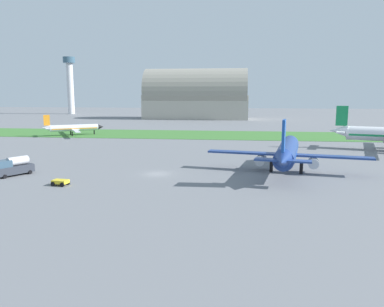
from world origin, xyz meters
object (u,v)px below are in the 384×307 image
object	(u,v)px
airplane_taxiing_turboprop	(73,128)
fuel_truck_midfield	(13,167)
airplane_midfield_jet	(287,152)
baggage_cart_near_gate	(60,182)
control_tower	(70,81)

from	to	relation	value
airplane_taxiing_turboprop	fuel_truck_midfield	distance (m)	63.96
airplane_midfield_jet	baggage_cart_near_gate	world-z (taller)	airplane_midfield_jet
airplane_taxiing_turboprop	fuel_truck_midfield	size ratio (longest dim) A/B	3.14
airplane_taxiing_turboprop	airplane_midfield_jet	bearing A→B (deg)	-70.47
fuel_truck_midfield	control_tower	size ratio (longest dim) A/B	0.18
airplane_taxiing_turboprop	fuel_truck_midfield	world-z (taller)	airplane_taxiing_turboprop
baggage_cart_near_gate	fuel_truck_midfield	distance (m)	13.03
baggage_cart_near_gate	control_tower	bearing A→B (deg)	-57.57
control_tower	fuel_truck_midfield	bearing A→B (deg)	-68.26
airplane_taxiing_turboprop	fuel_truck_midfield	bearing A→B (deg)	-106.24
airplane_midfield_jet	baggage_cart_near_gate	size ratio (longest dim) A/B	11.28
baggage_cart_near_gate	fuel_truck_midfield	xyz separation A→B (m)	(-11.58, 5.90, 1.01)
control_tower	airplane_taxiing_turboprop	bearing A→B (deg)	-65.25
airplane_taxiing_turboprop	airplane_midfield_jet	xyz separation A→B (m)	(65.02, -52.83, 1.12)
airplane_taxiing_turboprop	airplane_midfield_jet	size ratio (longest dim) A/B	0.73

